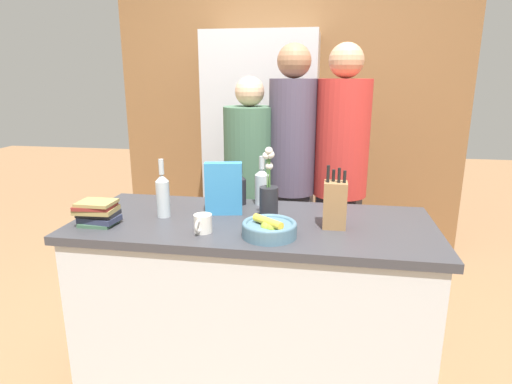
% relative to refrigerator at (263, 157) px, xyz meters
% --- Properties ---
extents(ground_plane, '(14.00, 14.00, 0.00)m').
position_rel_refrigerator_xyz_m(ground_plane, '(0.17, -1.44, -0.95)').
color(ground_plane, '#936B47').
extents(kitchen_island, '(1.73, 0.73, 0.91)m').
position_rel_refrigerator_xyz_m(kitchen_island, '(0.17, -1.44, -0.50)').
color(kitchen_island, silver).
rests_on(kitchen_island, ground_plane).
extents(back_wall_wood, '(2.93, 0.12, 2.60)m').
position_rel_refrigerator_xyz_m(back_wall_wood, '(0.17, 0.36, 0.35)').
color(back_wall_wood, brown).
rests_on(back_wall_wood, ground_plane).
extents(refrigerator, '(0.84, 0.62, 1.91)m').
position_rel_refrigerator_xyz_m(refrigerator, '(0.00, 0.00, 0.00)').
color(refrigerator, '#B7B7BC').
rests_on(refrigerator, ground_plane).
extents(fruit_bowl, '(0.24, 0.24, 0.09)m').
position_rel_refrigerator_xyz_m(fruit_bowl, '(0.28, -1.64, -0.00)').
color(fruit_bowl, slate).
rests_on(fruit_bowl, kitchen_island).
extents(knife_block, '(0.10, 0.09, 0.29)m').
position_rel_refrigerator_xyz_m(knife_block, '(0.56, -1.47, 0.07)').
color(knife_block, olive).
rests_on(knife_block, kitchen_island).
extents(flower_vase, '(0.09, 0.09, 0.36)m').
position_rel_refrigerator_xyz_m(flower_vase, '(0.24, -1.39, 0.07)').
color(flower_vase, '#232328').
rests_on(flower_vase, kitchen_island).
extents(cereal_box, '(0.19, 0.09, 0.27)m').
position_rel_refrigerator_xyz_m(cereal_box, '(0.00, -1.35, 0.09)').
color(cereal_box, teal).
rests_on(cereal_box, kitchen_island).
extents(coffee_mug, '(0.08, 0.12, 0.08)m').
position_rel_refrigerator_xyz_m(coffee_mug, '(-0.03, -1.63, -0.00)').
color(coffee_mug, silver).
rests_on(coffee_mug, kitchen_island).
extents(book_stack, '(0.20, 0.15, 0.12)m').
position_rel_refrigerator_xyz_m(book_stack, '(-0.54, -1.61, 0.02)').
color(book_stack, '#3D6047').
rests_on(book_stack, kitchen_island).
extents(bottle_oil, '(0.08, 0.08, 0.27)m').
position_rel_refrigerator_xyz_m(bottle_oil, '(0.16, -1.16, 0.06)').
color(bottle_oil, '#B2BCC1').
rests_on(bottle_oil, kitchen_island).
extents(bottle_vinegar, '(0.06, 0.06, 0.23)m').
position_rel_refrigerator_xyz_m(bottle_vinegar, '(0.05, -1.17, 0.04)').
color(bottle_vinegar, black).
rests_on(bottle_vinegar, kitchen_island).
extents(bottle_wine, '(0.07, 0.07, 0.29)m').
position_rel_refrigerator_xyz_m(bottle_wine, '(-0.28, -1.45, 0.07)').
color(bottle_wine, '#B2BCC1').
rests_on(bottle_wine, kitchen_island).
extents(person_at_sink, '(0.34, 0.34, 1.59)m').
position_rel_refrigerator_xyz_m(person_at_sink, '(0.02, -0.69, -0.06)').
color(person_at_sink, '#383842').
rests_on(person_at_sink, ground_plane).
extents(person_in_blue, '(0.30, 0.30, 1.78)m').
position_rel_refrigerator_xyz_m(person_in_blue, '(0.29, -0.69, 0.07)').
color(person_in_blue, '#383842').
rests_on(person_in_blue, ground_plane).
extents(person_in_red_tee, '(0.33, 0.33, 1.78)m').
position_rel_refrigerator_xyz_m(person_in_red_tee, '(0.60, -0.69, 0.06)').
color(person_in_red_tee, '#383842').
rests_on(person_in_red_tee, ground_plane).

